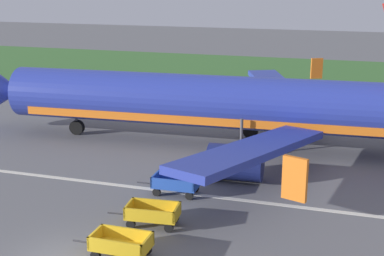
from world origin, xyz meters
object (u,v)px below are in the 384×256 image
object	(u,v)px
airplane	(226,104)
baggage_cart_fourth_in_row	(153,214)
traffic_cone_near_plane	(210,175)
baggage_cart_far_end	(176,184)
baggage_cart_third_in_row	(121,244)

from	to	relation	value
airplane	baggage_cart_fourth_in_row	world-z (taller)	airplane
airplane	traffic_cone_near_plane	world-z (taller)	airplane
baggage_cart_far_end	airplane	bearing A→B (deg)	87.63
airplane	traffic_cone_near_plane	size ratio (longest dim) A/B	52.13
airplane	baggage_cart_third_in_row	bearing A→B (deg)	-91.00
baggage_cart_fourth_in_row	baggage_cart_far_end	bearing A→B (deg)	93.35
baggage_cart_far_end	baggage_cart_fourth_in_row	bearing A→B (deg)	-86.65
baggage_cart_third_in_row	baggage_cart_far_end	xyz separation A→B (m)	(-0.10, 7.39, 0.00)
baggage_cart_third_in_row	airplane	bearing A→B (deg)	89.00
airplane	baggage_cart_third_in_row	size ratio (longest dim) A/B	10.59
airplane	baggage_cart_third_in_row	world-z (taller)	airplane
baggage_cart_third_in_row	traffic_cone_near_plane	world-z (taller)	baggage_cart_third_in_row
baggage_cart_fourth_in_row	baggage_cart_third_in_row	bearing A→B (deg)	-92.37
airplane	baggage_cart_far_end	bearing A→B (deg)	-92.37
traffic_cone_near_plane	baggage_cart_third_in_row	bearing A→B (deg)	-96.64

